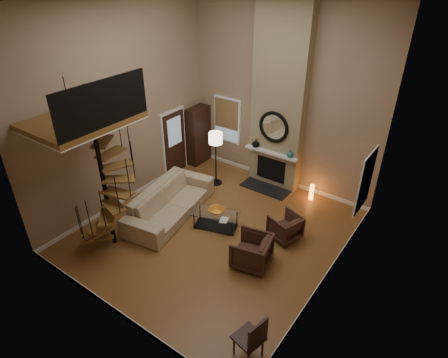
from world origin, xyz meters
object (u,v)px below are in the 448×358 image
Objects in this scene: floor_lamp at (216,142)px; hutch at (198,136)px; accent_lamp at (312,192)px; side_chair at (252,338)px; armchair_far at (255,252)px; sofa at (170,202)px; armchair_near at (287,228)px; coffee_table at (216,218)px.

hutch is at bearing 148.10° from floor_lamp.
accent_lamp is 0.47× the size of side_chair.
floor_lamp is at bearing -142.18° from armchair_far.
hutch is at bearing 14.81° from sofa.
accent_lamp is (-0.07, 3.28, -0.10)m from armchair_far.
hutch reaches higher than accent_lamp.
hutch reaches higher than armchair_near.
sofa is 3.53× the size of armchair_far.
armchair_near is 1.86m from coffee_table.
hutch reaches higher than side_chair.
armchair_near is 0.53× the size of coffee_table.
hutch is 0.67× the size of sofa.
hutch is 4.25× the size of accent_lamp.
side_chair reaches higher than sofa.
accent_lamp is at bearing -153.52° from armchair_near.
hutch is 1.51× the size of coffee_table.
sofa reaches higher than armchair_near.
accent_lamp is at bearing 17.42° from floor_lamp.
side_chair is at bearing -47.36° from floor_lamp.
hutch is 5.38m from armchair_far.
coffee_table is 2.82× the size of accent_lamp.
armchair_far is 0.85× the size of side_chair.
floor_lamp is (-1.32, 1.80, 1.13)m from coffee_table.
side_chair is (5.47, -5.30, -0.42)m from hutch.
armchair_far is at bearing -39.66° from floor_lamp.
sofa is 2.99× the size of side_chair.
side_chair is (4.10, -4.46, -0.89)m from floor_lamp.
side_chair is (1.03, -3.29, 0.17)m from armchair_near.
armchair_near reaches higher than accent_lamp.
armchair_far is 1.80× the size of accent_lamp.
accent_lamp is (2.82, 0.88, -1.16)m from floor_lamp.
sofa is 4.10m from accent_lamp.
armchair_near is at bearing 107.44° from side_chair.
side_chair is at bearing 36.93° from armchair_near.
armchair_far is at bearing -106.53° from sofa.
sofa reaches higher than accent_lamp.
sofa is 1.39m from coffee_table.
sofa is at bearing -169.79° from coffee_table.
coffee_table is at bearing -123.36° from armchair_far.
hutch is 2.37× the size of armchair_far.
armchair_near is 0.71× the size of side_chair.
armchair_near is 0.83× the size of armchair_far.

